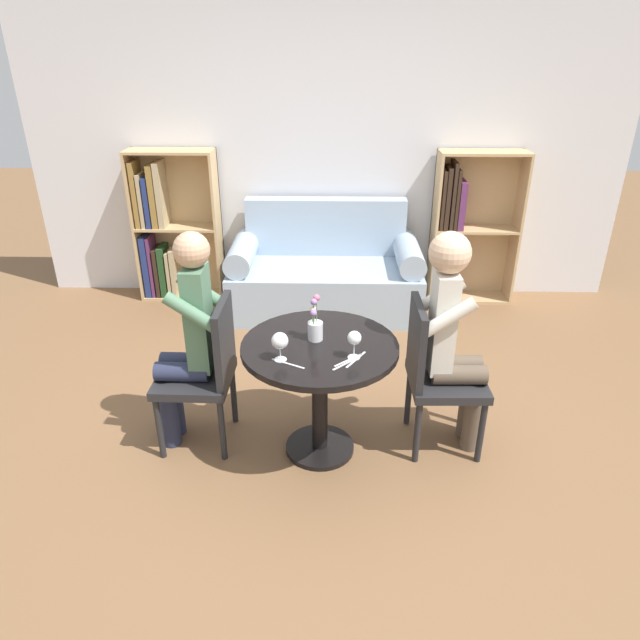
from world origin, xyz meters
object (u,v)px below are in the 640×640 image
(bookshelf_left, at_px, (167,229))
(wine_glass_left, at_px, (280,341))
(couch, at_px, (325,275))
(flower_vase, at_px, (315,325))
(person_left, at_px, (187,339))
(wine_glass_right, at_px, (354,339))
(person_right, at_px, (454,336))
(chair_left, at_px, (206,368))
(bookshelf_right, at_px, (462,231))
(chair_right, at_px, (435,370))

(bookshelf_left, bearing_deg, wine_glass_left, -63.00)
(bookshelf_left, bearing_deg, couch, -10.53)
(bookshelf_left, height_order, flower_vase, bookshelf_left)
(couch, distance_m, person_left, 2.06)
(wine_glass_right, distance_m, flower_vase, 0.28)
(wine_glass_right, bearing_deg, person_right, 22.85)
(couch, distance_m, wine_glass_left, 2.21)
(bookshelf_left, xyz_separation_m, person_left, (0.69, -2.15, 0.04))
(wine_glass_left, bearing_deg, chair_left, 150.43)
(chair_left, xyz_separation_m, person_left, (-0.09, 0.00, 0.18))
(bookshelf_left, distance_m, person_right, 3.04)
(person_left, relative_size, person_right, 0.99)
(bookshelf_right, distance_m, chair_left, 2.85)
(person_left, height_order, flower_vase, person_left)
(bookshelf_left, height_order, wine_glass_right, bookshelf_left)
(person_left, distance_m, wine_glass_right, 0.95)
(bookshelf_right, xyz_separation_m, chair_right, (-0.57, -2.15, -0.15))
(person_right, height_order, wine_glass_left, person_right)
(person_right, relative_size, flower_vase, 5.02)
(person_right, height_order, flower_vase, person_right)
(chair_left, bearing_deg, wine_glass_right, 75.79)
(bookshelf_right, distance_m, flower_vase, 2.52)
(person_left, relative_size, wine_glass_right, 8.56)
(chair_left, xyz_separation_m, chair_right, (1.30, 0.00, 0.00))
(bookshelf_right, height_order, chair_left, bookshelf_right)
(couch, height_order, wine_glass_right, couch)
(chair_left, distance_m, wine_glass_left, 0.61)
(bookshelf_left, xyz_separation_m, chair_right, (2.07, -2.15, -0.14))
(flower_vase, bearing_deg, chair_left, 177.13)
(couch, xyz_separation_m, bookshelf_left, (-1.42, 0.26, 0.32))
(chair_left, height_order, flower_vase, flower_vase)
(bookshelf_left, bearing_deg, person_right, -44.85)
(person_right, bearing_deg, chair_left, 89.07)
(bookshelf_left, distance_m, person_left, 2.26)
(bookshelf_left, bearing_deg, person_left, -72.28)
(chair_left, xyz_separation_m, wine_glass_left, (0.45, -0.26, 0.32))
(flower_vase, bearing_deg, bookshelf_left, 122.61)
(couch, relative_size, bookshelf_right, 1.22)
(wine_glass_left, distance_m, wine_glass_right, 0.38)
(bookshelf_right, bearing_deg, wine_glass_left, -120.33)
(wine_glass_right, bearing_deg, bookshelf_left, 123.96)
(bookshelf_right, xyz_separation_m, wine_glass_right, (-1.04, -2.38, 0.17))
(chair_right, bearing_deg, flower_vase, 91.76)
(person_left, xyz_separation_m, flower_vase, (0.71, -0.03, 0.12))
(wine_glass_left, xyz_separation_m, wine_glass_right, (0.37, 0.03, 0.00))
(wine_glass_left, bearing_deg, bookshelf_left, 117.00)
(chair_left, height_order, person_left, person_left)
(couch, bearing_deg, bookshelf_right, 12.46)
(chair_left, bearing_deg, flower_vase, 88.22)
(couch, height_order, bookshelf_right, bookshelf_right)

